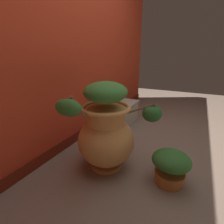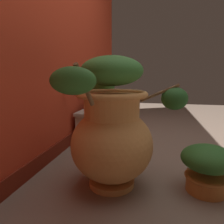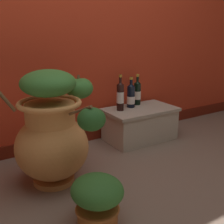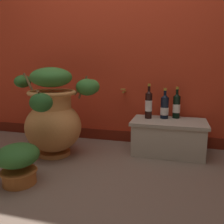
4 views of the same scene
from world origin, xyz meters
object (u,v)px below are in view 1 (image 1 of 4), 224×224
wine_bottle_middle (113,94)px  wine_bottle_right (112,96)px  terracotta_urn (107,129)px  potted_shrub (171,165)px  wine_bottle_left (110,97)px

wine_bottle_middle → wine_bottle_right: (-0.11, -0.05, -0.01)m
terracotta_urn → wine_bottle_middle: size_ratio=2.68×
wine_bottle_middle → potted_shrub: wine_bottle_middle is taller
terracotta_urn → potted_shrub: size_ratio=2.64×
wine_bottle_middle → wine_bottle_right: bearing=-156.4°
wine_bottle_left → wine_bottle_right: bearing=14.8°
potted_shrub → wine_bottle_right: bearing=47.0°
wine_bottle_left → potted_shrub: bearing=-129.1°
wine_bottle_left → wine_bottle_right: (0.15, 0.04, -0.03)m
wine_bottle_left → wine_bottle_middle: size_ratio=1.10×
terracotta_urn → wine_bottle_left: terracotta_urn is taller
wine_bottle_right → wine_bottle_middle: bearing=23.6°
wine_bottle_right → potted_shrub: size_ratio=0.95×
wine_bottle_left → potted_shrub: size_ratio=1.08×
terracotta_urn → wine_bottle_left: size_ratio=2.44×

